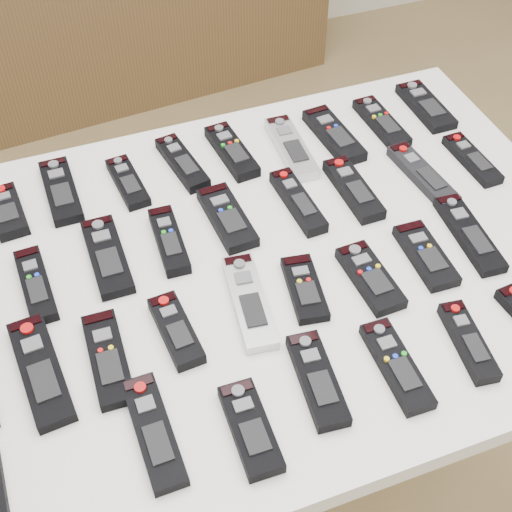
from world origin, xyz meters
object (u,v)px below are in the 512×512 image
object	(u,v)px
remote_5	(232,151)
remote_22	(176,330)
table	(256,285)
remote_20	(41,371)
remote_21	(108,358)
remote_1	(7,212)
remote_4	(182,163)
remote_14	(227,218)
remote_3	(128,182)
remote_25	(370,278)
remote_8	(381,123)
remote_24	(305,289)
remote_6	(291,148)
remote_17	(423,175)
remote_31	(317,380)
remote_9	(426,106)
remote_11	(36,285)
remote_12	(107,256)
remote_15	(298,202)
remote_16	(353,189)
remote_23	(249,301)
remote_30	(250,428)
remote_29	(154,431)
remote_18	(472,159)
remote_27	(469,234)
remote_2	(61,191)
remote_7	(334,135)
sideboard	(145,2)
remote_33	(468,342)
remote_26	(426,255)
remote_32	(397,366)
remote_13	(169,241)

from	to	relation	value
remote_5	remote_22	xyz separation A→B (m)	(-0.23, -0.40, 0.00)
table	remote_5	xyz separation A→B (m)	(0.06, 0.30, 0.07)
remote_20	remote_21	world-z (taller)	remote_20
remote_1	remote_20	xyz separation A→B (m)	(0.00, -0.38, -0.00)
remote_4	remote_14	world-z (taller)	same
remote_3	remote_4	xyz separation A→B (m)	(0.12, 0.02, 0.00)
table	remote_25	bearing A→B (deg)	-32.60
remote_8	remote_24	bearing A→B (deg)	-134.73
remote_6	remote_20	size ratio (longest dim) A/B	0.93
remote_17	remote_21	xyz separation A→B (m)	(-0.68, -0.21, -0.00)
remote_25	remote_31	xyz separation A→B (m)	(-0.17, -0.16, 0.00)
remote_1	remote_3	world-z (taller)	remote_1
table	remote_9	bearing A→B (deg)	30.38
remote_8	remote_20	xyz separation A→B (m)	(-0.79, -0.38, 0.00)
remote_11	remote_12	world-z (taller)	remote_11
remote_15	remote_25	xyz separation A→B (m)	(0.04, -0.22, -0.00)
remote_17	remote_24	world-z (taller)	remote_17
remote_16	remote_1	bearing A→B (deg)	163.96
remote_23	remote_30	size ratio (longest dim) A/B	1.31
remote_24	remote_22	bearing A→B (deg)	-168.61
remote_5	remote_29	xyz separation A→B (m)	(-0.31, -0.56, -0.00)
remote_1	remote_3	xyz separation A→B (m)	(0.23, 0.01, -0.00)
remote_11	remote_23	distance (m)	0.37
remote_11	remote_24	world-z (taller)	remote_11
remote_18	remote_23	world-z (taller)	remote_23
remote_18	remote_21	size ratio (longest dim) A/B	0.89
remote_12	remote_4	bearing A→B (deg)	45.44
remote_3	remote_8	distance (m)	0.56
remote_5	remote_17	distance (m)	0.39
remote_9	remote_27	world-z (taller)	same
remote_2	remote_4	world-z (taller)	remote_4
remote_5	remote_9	world-z (taller)	remote_5
remote_7	remote_29	bearing A→B (deg)	-139.16
remote_12	remote_24	xyz separation A→B (m)	(0.30, -0.19, -0.00)
sideboard	remote_25	size ratio (longest dim) A/B	9.34
remote_4	remote_33	size ratio (longest dim) A/B	1.11
remote_1	remote_30	bearing A→B (deg)	-69.42
remote_12	remote_24	distance (m)	0.36
remote_29	remote_16	bearing A→B (deg)	35.86
remote_3	remote_31	distance (m)	0.57
remote_1	remote_30	size ratio (longest dim) A/B	0.88
remote_24	remote_26	size ratio (longest dim) A/B	0.91
remote_23	remote_32	bearing A→B (deg)	-42.66
remote_33	remote_23	bearing A→B (deg)	153.49
remote_4	remote_26	size ratio (longest dim) A/B	1.11
remote_13	remote_29	size ratio (longest dim) A/B	0.85
table	remote_18	size ratio (longest dim) A/B	7.94
remote_17	remote_24	size ratio (longest dim) A/B	1.36
remote_9	table	bearing A→B (deg)	-149.91
table	remote_14	xyz separation A→B (m)	(-0.01, 0.12, 0.07)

